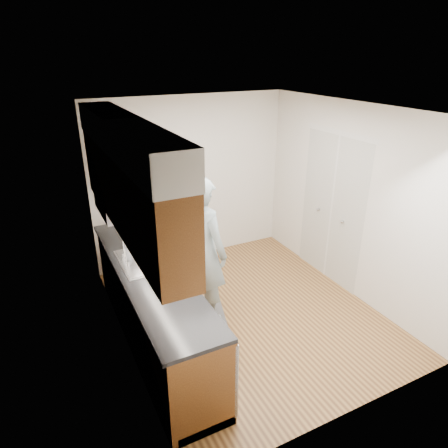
{
  "coord_description": "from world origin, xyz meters",
  "views": [
    {
      "loc": [
        -2.14,
        -3.62,
        3.05
      ],
      "look_at": [
        -0.2,
        0.25,
        1.16
      ],
      "focal_mm": 32.0,
      "sensor_mm": 36.0,
      "label": 1
    }
  ],
  "objects_px": {
    "soap_bottle_b": "(146,232)",
    "dish_rack": "(178,281)",
    "soap_bottle_a": "(127,235)",
    "soap_bottle_c": "(135,226)",
    "person": "(202,242)",
    "steel_can": "(140,239)"
  },
  "relations": [
    {
      "from": "soap_bottle_b",
      "to": "dish_rack",
      "type": "bearing_deg",
      "value": -90.37
    },
    {
      "from": "dish_rack",
      "to": "soap_bottle_a",
      "type": "bearing_deg",
      "value": 86.82
    },
    {
      "from": "soap_bottle_a",
      "to": "soap_bottle_b",
      "type": "xyz_separation_m",
      "value": [
        0.25,
        0.1,
        -0.05
      ]
    },
    {
      "from": "soap_bottle_c",
      "to": "dish_rack",
      "type": "relative_size",
      "value": 0.42
    },
    {
      "from": "soap_bottle_a",
      "to": "soap_bottle_b",
      "type": "bearing_deg",
      "value": 21.82
    },
    {
      "from": "soap_bottle_b",
      "to": "person",
      "type": "bearing_deg",
      "value": -48.66
    },
    {
      "from": "soap_bottle_b",
      "to": "dish_rack",
      "type": "relative_size",
      "value": 0.48
    },
    {
      "from": "soap_bottle_b",
      "to": "steel_can",
      "type": "distance_m",
      "value": 0.12
    },
    {
      "from": "soap_bottle_b",
      "to": "soap_bottle_a",
      "type": "bearing_deg",
      "value": -158.18
    },
    {
      "from": "soap_bottle_c",
      "to": "steel_can",
      "type": "bearing_deg",
      "value": -96.18
    },
    {
      "from": "soap_bottle_a",
      "to": "steel_can",
      "type": "relative_size",
      "value": 2.78
    },
    {
      "from": "person",
      "to": "soap_bottle_b",
      "type": "relative_size",
      "value": 10.36
    },
    {
      "from": "soap_bottle_a",
      "to": "dish_rack",
      "type": "relative_size",
      "value": 0.73
    },
    {
      "from": "soap_bottle_b",
      "to": "dish_rack",
      "type": "xyz_separation_m",
      "value": [
        -0.01,
        -1.12,
        -0.07
      ]
    },
    {
      "from": "soap_bottle_c",
      "to": "dish_rack",
      "type": "xyz_separation_m",
      "value": [
        0.05,
        -1.39,
        -0.05
      ]
    },
    {
      "from": "person",
      "to": "soap_bottle_b",
      "type": "bearing_deg",
      "value": 13.25
    },
    {
      "from": "person",
      "to": "soap_bottle_b",
      "type": "height_order",
      "value": "person"
    },
    {
      "from": "person",
      "to": "dish_rack",
      "type": "height_order",
      "value": "person"
    },
    {
      "from": "person",
      "to": "soap_bottle_a",
      "type": "relative_size",
      "value": 6.82
    },
    {
      "from": "soap_bottle_b",
      "to": "dish_rack",
      "type": "distance_m",
      "value": 1.13
    },
    {
      "from": "person",
      "to": "soap_bottle_c",
      "type": "relative_size",
      "value": 12.01
    },
    {
      "from": "soap_bottle_c",
      "to": "dish_rack",
      "type": "height_order",
      "value": "soap_bottle_c"
    }
  ]
}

